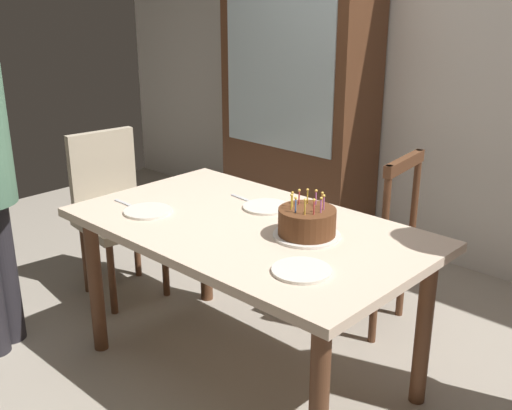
{
  "coord_description": "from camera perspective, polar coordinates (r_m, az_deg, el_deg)",
  "views": [
    {
      "loc": [
        1.73,
        -1.78,
        1.73
      ],
      "look_at": [
        0.05,
        0.0,
        0.86
      ],
      "focal_mm": 43.13,
      "sensor_mm": 36.0,
      "label": 1
    }
  ],
  "objects": [
    {
      "name": "chair_upholstered",
      "position": [
        3.66,
        -13.05,
        -0.01
      ],
      "size": [
        0.5,
        0.49,
        0.95
      ],
      "color": "tan",
      "rests_on": "ground"
    },
    {
      "name": "china_cabinet",
      "position": [
        4.39,
        3.93,
        9.35
      ],
      "size": [
        1.1,
        0.45,
        1.9
      ],
      "color": "#56331E",
      "rests_on": "ground"
    },
    {
      "name": "back_wall",
      "position": [
        4.05,
        18.19,
        12.55
      ],
      "size": [
        6.4,
        0.1,
        2.6
      ],
      "primitive_type": "cube",
      "color": "beige",
      "rests_on": "ground"
    },
    {
      "name": "dining_table",
      "position": [
        2.71,
        -0.77,
        -3.62
      ],
      "size": [
        1.57,
        0.92,
        0.76
      ],
      "color": "beige",
      "rests_on": "ground"
    },
    {
      "name": "plate_far_side",
      "position": [
        2.86,
        0.98,
        -0.17
      ],
      "size": [
        0.22,
        0.22,
        0.01
      ],
      "primitive_type": "cylinder",
      "color": "silver",
      "rests_on": "dining_table"
    },
    {
      "name": "fork_near_celebrant",
      "position": [
        2.97,
        -11.94,
        0.08
      ],
      "size": [
        0.18,
        0.02,
        0.01
      ],
      "primitive_type": "cube",
      "rotation": [
        0.0,
        0.0,
        -0.02
      ],
      "color": "silver",
      "rests_on": "dining_table"
    },
    {
      "name": "fork_far_side",
      "position": [
        2.97,
        -1.13,
        0.55
      ],
      "size": [
        0.18,
        0.03,
        0.01
      ],
      "primitive_type": "cube",
      "rotation": [
        0.0,
        0.0,
        -0.08
      ],
      "color": "silver",
      "rests_on": "dining_table"
    },
    {
      "name": "plate_near_guest",
      "position": [
        2.24,
        4.25,
        -6.06
      ],
      "size": [
        0.22,
        0.22,
        0.01
      ],
      "primitive_type": "cylinder",
      "color": "silver",
      "rests_on": "dining_table"
    },
    {
      "name": "birthday_cake",
      "position": [
        2.52,
        4.75,
        -1.7
      ],
      "size": [
        0.28,
        0.28,
        0.19
      ],
      "color": "silver",
      "rests_on": "dining_table"
    },
    {
      "name": "ground",
      "position": [
        3.03,
        -0.71,
        -15.23
      ],
      "size": [
        6.4,
        6.4,
        0.0
      ],
      "primitive_type": "plane",
      "color": "#9E9384"
    },
    {
      "name": "plate_near_celebrant",
      "position": [
        2.85,
        -9.99,
        -0.57
      ],
      "size": [
        0.22,
        0.22,
        0.01
      ],
      "primitive_type": "cylinder",
      "color": "silver",
      "rests_on": "dining_table"
    },
    {
      "name": "chair_spindle_back",
      "position": [
        3.29,
        10.28,
        -3.46
      ],
      "size": [
        0.49,
        0.49,
        0.95
      ],
      "color": "#56331E",
      "rests_on": "ground"
    }
  ]
}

